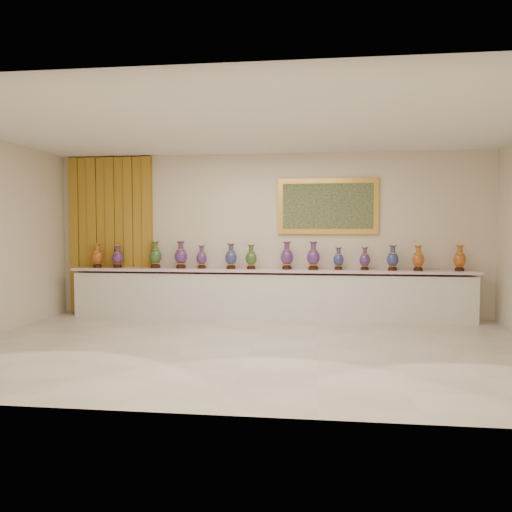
% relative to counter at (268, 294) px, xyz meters
% --- Properties ---
extents(ground, '(8.00, 8.00, 0.00)m').
position_rel_counter_xyz_m(ground, '(0.00, -2.27, -0.44)').
color(ground, beige).
rests_on(ground, ground).
extents(room, '(8.00, 8.00, 8.00)m').
position_rel_counter_xyz_m(room, '(-2.37, 0.17, 1.15)').
color(room, beige).
rests_on(room, ground).
extents(counter, '(7.28, 0.48, 0.90)m').
position_rel_counter_xyz_m(counter, '(0.00, 0.00, 0.00)').
color(counter, white).
rests_on(counter, ground).
extents(vase_0, '(0.21, 0.21, 0.45)m').
position_rel_counter_xyz_m(vase_0, '(-3.22, -0.03, 0.66)').
color(vase_0, black).
rests_on(vase_0, counter).
extents(vase_1, '(0.25, 0.25, 0.42)m').
position_rel_counter_xyz_m(vase_1, '(-2.84, -0.00, 0.65)').
color(vase_1, black).
rests_on(vase_1, counter).
extents(vase_2, '(0.30, 0.30, 0.50)m').
position_rel_counter_xyz_m(vase_2, '(-2.11, 0.01, 0.69)').
color(vase_2, black).
rests_on(vase_2, counter).
extents(vase_3, '(0.28, 0.28, 0.50)m').
position_rel_counter_xyz_m(vase_3, '(-1.61, -0.01, 0.69)').
color(vase_3, black).
rests_on(vase_3, counter).
extents(vase_4, '(0.20, 0.20, 0.42)m').
position_rel_counter_xyz_m(vase_4, '(-1.23, 0.01, 0.65)').
color(vase_4, black).
rests_on(vase_4, counter).
extents(vase_5, '(0.25, 0.25, 0.46)m').
position_rel_counter_xyz_m(vase_5, '(-0.68, -0.03, 0.67)').
color(vase_5, black).
rests_on(vase_5, counter).
extents(vase_6, '(0.26, 0.26, 0.44)m').
position_rel_counter_xyz_m(vase_6, '(-0.30, -0.05, 0.66)').
color(vase_6, black).
rests_on(vase_6, counter).
extents(vase_7, '(0.29, 0.29, 0.50)m').
position_rel_counter_xyz_m(vase_7, '(0.34, -0.01, 0.69)').
color(vase_7, black).
rests_on(vase_7, counter).
extents(vase_8, '(0.27, 0.27, 0.50)m').
position_rel_counter_xyz_m(vase_8, '(0.81, -0.06, 0.69)').
color(vase_8, black).
rests_on(vase_8, counter).
extents(vase_9, '(0.23, 0.23, 0.40)m').
position_rel_counter_xyz_m(vase_9, '(1.25, 0.01, 0.64)').
color(vase_9, black).
rests_on(vase_9, counter).
extents(vase_10, '(0.24, 0.24, 0.41)m').
position_rel_counter_xyz_m(vase_10, '(1.71, 0.00, 0.65)').
color(vase_10, black).
rests_on(vase_10, counter).
extents(vase_11, '(0.25, 0.25, 0.45)m').
position_rel_counter_xyz_m(vase_11, '(2.18, -0.05, 0.66)').
color(vase_11, black).
rests_on(vase_11, counter).
extents(vase_12, '(0.25, 0.25, 0.44)m').
position_rel_counter_xyz_m(vase_12, '(2.62, -0.04, 0.66)').
color(vase_12, black).
rests_on(vase_12, counter).
extents(vase_13, '(0.24, 0.24, 0.45)m').
position_rel_counter_xyz_m(vase_13, '(3.32, -0.01, 0.67)').
color(vase_13, black).
rests_on(vase_13, counter).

